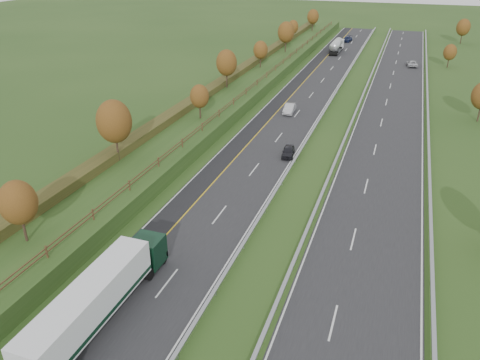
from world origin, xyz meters
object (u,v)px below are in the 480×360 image
Objects in this scene: car_dark_near at (288,151)px; car_small_far at (347,39)px; road_tanker at (337,45)px; car_oncoming at (412,63)px; box_lorry at (99,297)px; car_silver_mid at (290,108)px.

car_small_far reaches higher than car_dark_near.
car_oncoming is (19.78, -11.11, -1.14)m from road_tanker.
box_lorry is at bearing -90.23° from road_tanker.
car_dark_near is 18.87m from car_silver_mid.
car_oncoming is (19.19, -28.70, -0.06)m from car_small_far.
car_small_far is (-4.50, 91.30, 0.09)m from car_dark_near.
car_small_far is 34.53m from car_oncoming.
car_oncoming is at bearing 78.33° from box_lorry.
car_oncoming is (19.08, 44.25, -0.08)m from car_silver_mid.
car_small_far is at bearing 86.95° from car_silver_mid.
road_tanker reaches higher than car_dark_near.
car_dark_near is 64.30m from car_oncoming.
car_dark_near is at bearing -79.70° from car_silver_mid.
car_dark_near is (5.53, 35.33, -1.64)m from box_lorry.
car_oncoming is (20.23, 97.93, -1.61)m from box_lorry.
road_tanker is at bearing 86.33° from car_dark_near.
road_tanker is 73.90m from car_dark_near.
road_tanker is at bearing -36.64° from car_oncoming.
car_silver_mid is at bearing 88.78° from box_lorry.
box_lorry is 1.45× the size of road_tanker.
car_silver_mid is at bearing -82.80° from car_small_far.
car_dark_near is at bearing 69.47° from car_oncoming.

